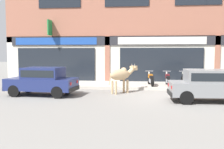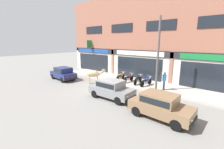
% 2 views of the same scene
% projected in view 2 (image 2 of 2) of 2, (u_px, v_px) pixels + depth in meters
% --- Properties ---
extents(ground_plane, '(90.00, 90.00, 0.00)m').
position_uv_depth(ground_plane, '(106.00, 90.00, 13.71)').
color(ground_plane, gray).
extents(sidewalk, '(19.00, 3.37, 0.16)m').
position_uv_depth(sidewalk, '(129.00, 81.00, 16.59)').
color(sidewalk, '#B7AFA3').
rests_on(sidewalk, ground).
extents(shop_building, '(23.00, 1.40, 9.92)m').
position_uv_depth(shop_building, '(140.00, 38.00, 17.03)').
color(shop_building, '#9E604C').
rests_on(shop_building, ground).
extents(cow, '(1.60, 1.75, 1.61)m').
position_uv_depth(cow, '(94.00, 74.00, 15.73)').
color(cow, tan).
rests_on(cow, ground).
extents(car_0, '(3.66, 1.73, 1.46)m').
position_uv_depth(car_0, '(111.00, 88.00, 11.65)').
color(car_0, black).
rests_on(car_0, ground).
extents(car_1, '(3.65, 1.69, 1.46)m').
position_uv_depth(car_1, '(160.00, 105.00, 8.62)').
color(car_1, black).
rests_on(car_1, ground).
extents(car_2, '(3.71, 1.87, 1.46)m').
position_uv_depth(car_2, '(63.00, 73.00, 17.39)').
color(car_2, black).
rests_on(car_2, ground).
extents(motorcycle_0, '(0.52, 1.81, 0.88)m').
position_uv_depth(motorcycle_0, '(120.00, 77.00, 16.53)').
color(motorcycle_0, black).
rests_on(motorcycle_0, sidewalk).
extents(motorcycle_1, '(0.52, 1.81, 0.88)m').
position_uv_depth(motorcycle_1, '(128.00, 78.00, 15.88)').
color(motorcycle_1, black).
rests_on(motorcycle_1, sidewalk).
extents(motorcycle_2, '(0.52, 1.81, 0.88)m').
position_uv_depth(motorcycle_2, '(138.00, 80.00, 15.23)').
color(motorcycle_2, black).
rests_on(motorcycle_2, sidewalk).
extents(motorcycle_3, '(0.56, 1.81, 0.88)m').
position_uv_depth(motorcycle_3, '(146.00, 82.00, 14.52)').
color(motorcycle_3, black).
rests_on(motorcycle_3, sidewalk).
extents(pedestrian, '(0.34, 0.41, 1.60)m').
position_uv_depth(pedestrian, '(164.00, 79.00, 13.13)').
color(pedestrian, '#2D2D33').
rests_on(pedestrian, sidewalk).
extents(utility_pole, '(0.18, 0.18, 6.24)m').
position_uv_depth(utility_pole, '(158.00, 55.00, 12.53)').
color(utility_pole, '#595651').
rests_on(utility_pole, sidewalk).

